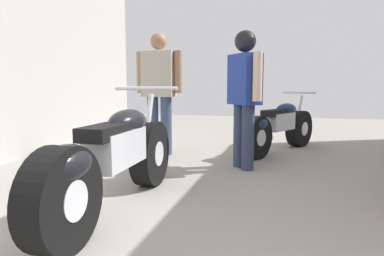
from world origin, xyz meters
name	(u,v)px	position (x,y,z in m)	size (l,w,h in m)	color
ground_plane	(215,176)	(0.00, 3.14, 0.00)	(15.06, 15.06, 0.00)	gray
garage_partition_left	(2,44)	(-2.73, 3.14, 1.50)	(0.08, 6.90, 3.00)	#B7B5AD
motorcycle_maroon_cruiser	(114,160)	(-0.55, 1.86, 0.41)	(0.62, 2.09, 0.98)	black
motorcycle_black_naked	(278,127)	(0.63, 4.72, 0.37)	(1.06, 1.78, 0.89)	black
mechanic_in_blue	(159,87)	(-1.02, 4.14, 0.97)	(0.69, 0.26, 1.72)	#384766
mechanic_with_helmet	(244,87)	(0.25, 3.58, 0.97)	(0.47, 0.56, 1.62)	#2D3851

